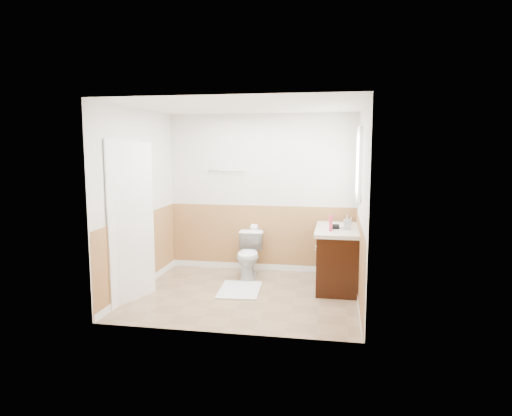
% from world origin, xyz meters
% --- Properties ---
extents(floor, '(3.00, 3.00, 0.00)m').
position_xyz_m(floor, '(0.00, 0.00, 0.00)').
color(floor, '#8C7051').
rests_on(floor, ground).
extents(ceiling, '(3.00, 3.00, 0.00)m').
position_xyz_m(ceiling, '(0.00, 0.00, 2.50)').
color(ceiling, white).
rests_on(ceiling, floor).
extents(wall_back, '(3.00, 0.00, 3.00)m').
position_xyz_m(wall_back, '(0.00, 1.30, 1.25)').
color(wall_back, silver).
rests_on(wall_back, floor).
extents(wall_front, '(3.00, 0.00, 3.00)m').
position_xyz_m(wall_front, '(0.00, -1.30, 1.25)').
color(wall_front, silver).
rests_on(wall_front, floor).
extents(wall_left, '(0.00, 3.00, 3.00)m').
position_xyz_m(wall_left, '(-1.50, 0.00, 1.25)').
color(wall_left, silver).
rests_on(wall_left, floor).
extents(wall_right, '(0.00, 3.00, 3.00)m').
position_xyz_m(wall_right, '(1.50, 0.00, 1.25)').
color(wall_right, silver).
rests_on(wall_right, floor).
extents(wainscot_back, '(3.00, 0.00, 3.00)m').
position_xyz_m(wainscot_back, '(0.00, 1.29, 0.50)').
color(wainscot_back, '#B47A48').
rests_on(wainscot_back, floor).
extents(wainscot_front, '(3.00, 0.00, 3.00)m').
position_xyz_m(wainscot_front, '(0.00, -1.29, 0.50)').
color(wainscot_front, '#B47A48').
rests_on(wainscot_front, floor).
extents(wainscot_left, '(0.00, 2.60, 2.60)m').
position_xyz_m(wainscot_left, '(-1.49, 0.00, 0.50)').
color(wainscot_left, '#B47A48').
rests_on(wainscot_left, floor).
extents(wainscot_right, '(0.00, 2.60, 2.60)m').
position_xyz_m(wainscot_right, '(1.49, 0.00, 0.50)').
color(wainscot_right, '#B47A48').
rests_on(wainscot_right, floor).
extents(toilet, '(0.43, 0.70, 0.69)m').
position_xyz_m(toilet, '(-0.11, 0.82, 0.34)').
color(toilet, silver).
rests_on(toilet, floor).
extents(bath_mat, '(0.60, 0.84, 0.02)m').
position_xyz_m(bath_mat, '(-0.11, 0.15, 0.01)').
color(bath_mat, silver).
rests_on(bath_mat, floor).
extents(vanity_cabinet, '(0.55, 1.10, 0.80)m').
position_xyz_m(vanity_cabinet, '(1.21, 0.57, 0.40)').
color(vanity_cabinet, black).
rests_on(vanity_cabinet, floor).
extents(vanity_knob_left, '(0.03, 0.03, 0.03)m').
position_xyz_m(vanity_knob_left, '(0.91, 0.47, 0.55)').
color(vanity_knob_left, silver).
rests_on(vanity_knob_left, vanity_cabinet).
extents(vanity_knob_right, '(0.03, 0.03, 0.03)m').
position_xyz_m(vanity_knob_right, '(0.91, 0.67, 0.55)').
color(vanity_knob_right, silver).
rests_on(vanity_knob_right, vanity_cabinet).
extents(countertop, '(0.60, 1.15, 0.05)m').
position_xyz_m(countertop, '(1.20, 0.57, 0.83)').
color(countertop, silver).
rests_on(countertop, vanity_cabinet).
extents(sink_basin, '(0.36, 0.36, 0.02)m').
position_xyz_m(sink_basin, '(1.21, 0.72, 0.86)').
color(sink_basin, white).
rests_on(sink_basin, countertop).
extents(faucet, '(0.02, 0.02, 0.14)m').
position_xyz_m(faucet, '(1.39, 0.72, 0.92)').
color(faucet, white).
rests_on(faucet, countertop).
extents(lotion_bottle, '(0.05, 0.05, 0.22)m').
position_xyz_m(lotion_bottle, '(1.11, 0.31, 0.96)').
color(lotion_bottle, '#DD3958').
rests_on(lotion_bottle, countertop).
extents(soap_dispenser, '(0.10, 0.10, 0.20)m').
position_xyz_m(soap_dispenser, '(1.33, 0.49, 0.95)').
color(soap_dispenser, '#929AA5').
rests_on(soap_dispenser, countertop).
extents(hair_dryer_body, '(0.14, 0.07, 0.07)m').
position_xyz_m(hair_dryer_body, '(1.16, 0.49, 0.89)').
color(hair_dryer_body, black).
rests_on(hair_dryer_body, countertop).
extents(hair_dryer_handle, '(0.03, 0.03, 0.07)m').
position_xyz_m(hair_dryer_handle, '(1.13, 0.49, 0.86)').
color(hair_dryer_handle, black).
rests_on(hair_dryer_handle, countertop).
extents(mirror_panel, '(0.02, 0.35, 0.90)m').
position_xyz_m(mirror_panel, '(1.48, 1.10, 1.55)').
color(mirror_panel, silver).
rests_on(mirror_panel, wall_right).
extents(window_frame, '(0.04, 0.80, 1.00)m').
position_xyz_m(window_frame, '(1.47, 0.59, 1.75)').
color(window_frame, white).
rests_on(window_frame, wall_right).
extents(window_glass, '(0.01, 0.70, 0.90)m').
position_xyz_m(window_glass, '(1.49, 0.59, 1.75)').
color(window_glass, white).
rests_on(window_glass, wall_right).
extents(door, '(0.29, 0.78, 2.04)m').
position_xyz_m(door, '(-1.40, -0.45, 1.02)').
color(door, white).
rests_on(door, wall_left).
extents(door_frame, '(0.02, 0.92, 2.10)m').
position_xyz_m(door_frame, '(-1.48, -0.45, 1.03)').
color(door_frame, white).
rests_on(door_frame, wall_left).
extents(door_knob, '(0.06, 0.06, 0.06)m').
position_xyz_m(door_knob, '(-1.34, -0.12, 0.95)').
color(door_knob, silver).
rests_on(door_knob, door).
extents(towel_bar, '(0.62, 0.02, 0.02)m').
position_xyz_m(towel_bar, '(-0.55, 1.25, 1.60)').
color(towel_bar, silver).
rests_on(towel_bar, wall_back).
extents(tp_holder_bar, '(0.14, 0.02, 0.02)m').
position_xyz_m(tp_holder_bar, '(-0.10, 1.23, 0.70)').
color(tp_holder_bar, silver).
rests_on(tp_holder_bar, wall_back).
extents(tp_roll, '(0.10, 0.11, 0.11)m').
position_xyz_m(tp_roll, '(-0.10, 1.23, 0.70)').
color(tp_roll, white).
rests_on(tp_roll, tp_holder_bar).
extents(tp_sheet, '(0.10, 0.01, 0.16)m').
position_xyz_m(tp_sheet, '(-0.10, 1.23, 0.59)').
color(tp_sheet, white).
rests_on(tp_sheet, tp_roll).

